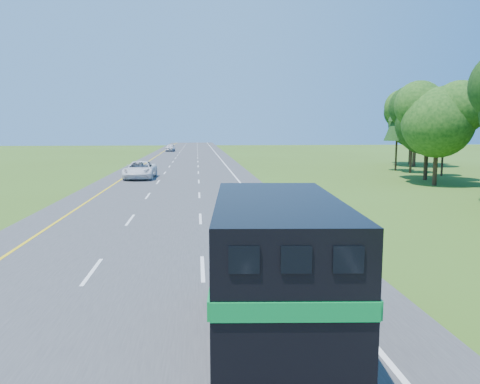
{
  "coord_description": "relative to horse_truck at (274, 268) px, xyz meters",
  "views": [
    {
      "loc": [
        1.68,
        4.57,
        4.71
      ],
      "look_at": [
        3.79,
        27.41,
        1.65
      ],
      "focal_mm": 35.0,
      "sensor_mm": 36.0,
      "label": 1
    }
  ],
  "objects": [
    {
      "name": "road",
      "position": [
        -3.27,
        36.05,
        -1.81
      ],
      "size": [
        15.0,
        260.0,
        0.04
      ],
      "primitive_type": "cube",
      "color": "#38383A",
      "rests_on": "ground"
    },
    {
      "name": "lane_markings",
      "position": [
        -3.27,
        36.05,
        -1.79
      ],
      "size": [
        11.15,
        260.0,
        0.01
      ],
      "color": "yellow",
      "rests_on": "road"
    },
    {
      "name": "horse_truck",
      "position": [
        0.0,
        0.0,
        0.0
      ],
      "size": [
        2.93,
        7.73,
        3.35
      ],
      "rotation": [
        0.0,
        0.0,
        -0.08
      ],
      "color": "black",
      "rests_on": "road"
    },
    {
      "name": "white_suv",
      "position": [
        -7.07,
        36.32,
        -0.96
      ],
      "size": [
        2.87,
        6.05,
        1.67
      ],
      "primitive_type": "imported",
      "rotation": [
        0.0,
        0.0,
        -0.02
      ],
      "color": "white",
      "rests_on": "road"
    },
    {
      "name": "far_car",
      "position": [
        -7.33,
        93.57,
        -1.0
      ],
      "size": [
        2.14,
        4.75,
        1.58
      ],
      "primitive_type": "imported",
      "rotation": [
        0.0,
        0.0,
        -0.06
      ],
      "color": "silver",
      "rests_on": "road"
    }
  ]
}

